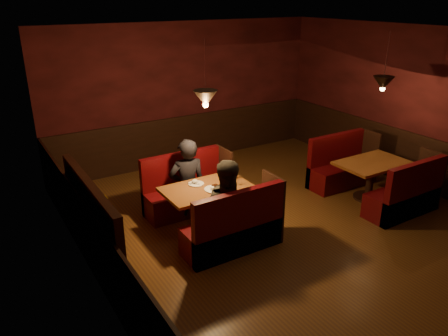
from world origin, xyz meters
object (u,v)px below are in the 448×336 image
main_bench_far (187,193)px  second_bench_far (340,169)px  main_bench_near (235,231)px  second_bench_near (406,197)px  main_table (208,197)px  diner_a (187,168)px  diner_b (231,193)px  second_table (371,171)px

main_bench_far → second_bench_far: size_ratio=1.06×
main_bench_near → second_bench_near: size_ratio=1.06×
main_table → second_bench_near: 3.26m
diner_a → second_bench_far: bearing=-176.3°
main_table → main_bench_near: bearing=-88.9°
second_bench_far → second_bench_near: 1.46m
main_bench_far → second_bench_near: 3.60m
second_bench_near → diner_a: size_ratio=0.82×
second_bench_near → diner_b: (-2.95, 0.70, 0.52)m
main_bench_near → diner_a: 1.41m
main_table → second_table: (2.96, -0.55, -0.03)m
second_table → diner_a: diner_a is taller
diner_b → main_bench_near: bearing=-92.5°
second_table → second_bench_far: 0.76m
second_table → second_bench_far: size_ratio=0.90×
main_bench_far → diner_a: size_ratio=0.87×
main_table → second_bench_far: second_bench_far is taller
second_bench_far → second_bench_near: (0.00, -1.46, 0.00)m
second_bench_far → diner_a: size_ratio=0.82×
diner_a → main_table: bearing=106.4°
second_bench_near → diner_a: 3.60m
main_bench_far → diner_a: bearing=-111.3°
second_table → diner_b: bearing=-179.4°
diner_b → diner_a: bearing=98.7°
diner_b → main_table: bearing=97.6°
diner_b → second_bench_near: bearing=-9.0°
main_bench_far → main_table: bearing=-91.1°
main_bench_far → diner_b: 1.42m
main_table → diner_a: (-0.05, 0.57, 0.29)m
main_bench_near → second_bench_far: bearing=17.3°
diner_a → diner_b: diner_a is taller
diner_a → diner_b: 1.16m
main_bench_near → second_bench_far: (2.97, 0.92, -0.00)m
main_table → main_bench_far: 0.78m
main_table → diner_a: bearing=95.5°
main_bench_far → second_bench_near: main_bench_far is taller
main_bench_near → second_table: 2.96m
main_table → second_bench_near: bearing=-23.3°
second_bench_far → diner_b: size_ratio=0.82×
main_bench_near → second_table: bearing=3.7°
diner_b → second_bench_far: bearing=18.9°
main_table → diner_a: diner_a is taller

